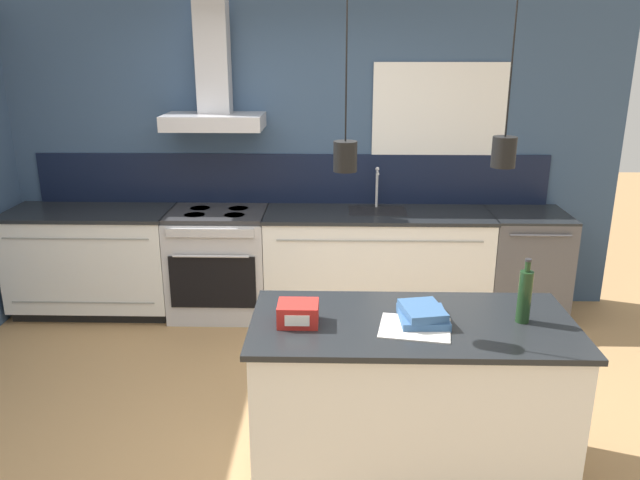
# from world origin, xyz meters

# --- Properties ---
(ground_plane) EXTENTS (16.00, 16.00, 0.00)m
(ground_plane) POSITION_xyz_m (0.00, 0.00, 0.00)
(ground_plane) COLOR #A87F51
(ground_plane) RESTS_ON ground
(wall_back) EXTENTS (5.60, 2.58, 2.60)m
(wall_back) POSITION_xyz_m (-0.03, 2.00, 1.35)
(wall_back) COLOR #354C6B
(wall_back) RESTS_ON ground_plane
(counter_run_left) EXTENTS (1.37, 0.64, 0.91)m
(counter_run_left) POSITION_xyz_m (-1.69, 1.69, 0.46)
(counter_run_left) COLOR black
(counter_run_left) RESTS_ON ground_plane
(counter_run_sink) EXTENTS (1.88, 0.64, 1.26)m
(counter_run_sink) POSITION_xyz_m (0.73, 1.69, 0.46)
(counter_run_sink) COLOR black
(counter_run_sink) RESTS_ON ground_plane
(oven_range) EXTENTS (0.81, 0.66, 0.91)m
(oven_range) POSITION_xyz_m (-0.60, 1.69, 0.46)
(oven_range) COLOR #B5B5BA
(oven_range) RESTS_ON ground_plane
(dishwasher) EXTENTS (0.64, 0.65, 0.91)m
(dishwasher) POSITION_xyz_m (1.98, 1.69, 0.46)
(dishwasher) COLOR #4C4C51
(dishwasher) RESTS_ON ground_plane
(kitchen_island) EXTENTS (1.64, 0.78, 0.91)m
(kitchen_island) POSITION_xyz_m (0.78, -0.42, 0.46)
(kitchen_island) COLOR black
(kitchen_island) RESTS_ON ground_plane
(bottle_on_island) EXTENTS (0.07, 0.07, 0.33)m
(bottle_on_island) POSITION_xyz_m (1.33, -0.41, 1.05)
(bottle_on_island) COLOR #193319
(bottle_on_island) RESTS_ON kitchen_island
(book_stack) EXTENTS (0.24, 0.29, 0.08)m
(book_stack) POSITION_xyz_m (0.82, -0.42, 0.95)
(book_stack) COLOR #335684
(book_stack) RESTS_ON kitchen_island
(red_supply_box) EXTENTS (0.20, 0.17, 0.11)m
(red_supply_box) POSITION_xyz_m (0.20, -0.46, 0.96)
(red_supply_box) COLOR red
(red_supply_box) RESTS_ON kitchen_island
(paper_pile) EXTENTS (0.39, 0.34, 0.01)m
(paper_pile) POSITION_xyz_m (0.78, -0.50, 0.91)
(paper_pile) COLOR silver
(paper_pile) RESTS_ON kitchen_island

